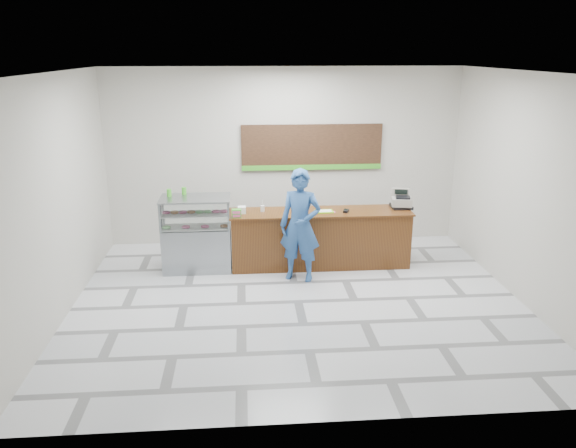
{
  "coord_description": "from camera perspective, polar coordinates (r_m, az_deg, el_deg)",
  "views": [
    {
      "loc": [
        -0.8,
        -8.04,
        3.8
      ],
      "look_at": [
        -0.09,
        0.9,
        1.01
      ],
      "focal_mm": 35.0,
      "sensor_mm": 36.0,
      "label": 1
    }
  ],
  "objects": [
    {
      "name": "floor",
      "position": [
        8.93,
        1.04,
        -7.89
      ],
      "size": [
        7.0,
        7.0,
        0.0
      ],
      "primitive_type": "plane",
      "color": "silver",
      "rests_on": "ground"
    },
    {
      "name": "sales_counter",
      "position": [
        10.22,
        3.29,
        -1.46
      ],
      "size": [
        3.26,
        0.76,
        1.03
      ],
      "color": "#603312",
      "rests_on": "floor"
    },
    {
      "name": "display_case",
      "position": [
        10.12,
        -9.25,
        -0.91
      ],
      "size": [
        1.22,
        0.72,
        1.33
      ],
      "color": "gray",
      "rests_on": "floor"
    },
    {
      "name": "back_wall",
      "position": [
        11.25,
        -0.4,
        6.81
      ],
      "size": [
        7.0,
        0.0,
        7.0
      ],
      "primitive_type": "plane",
      "rotation": [
        1.57,
        0.0,
        0.0
      ],
      "color": "beige",
      "rests_on": "floor"
    },
    {
      "name": "straw_cup",
      "position": [
        10.03,
        -2.61,
        1.58
      ],
      "size": [
        0.07,
        0.07,
        0.11
      ],
      "primitive_type": "cylinder",
      "color": "silver",
      "rests_on": "sales_counter"
    },
    {
      "name": "green_cup_right",
      "position": [
        10.17,
        -10.52,
        3.33
      ],
      "size": [
        0.08,
        0.08,
        0.13
      ],
      "primitive_type": "cylinder",
      "color": "green",
      "rests_on": "display_case"
    },
    {
      "name": "promo_box",
      "position": [
        9.7,
        -5.25,
        1.09
      ],
      "size": [
        0.16,
        0.11,
        0.14
      ],
      "primitive_type": "cube",
      "rotation": [
        0.0,
        0.0,
        -0.01
      ],
      "color": "green",
      "rests_on": "sales_counter"
    },
    {
      "name": "donut_decal",
      "position": [
        10.03,
        4.4,
        1.23
      ],
      "size": [
        0.16,
        0.16,
        0.0
      ],
      "primitive_type": "cylinder",
      "color": "#D55285",
      "rests_on": "sales_counter"
    },
    {
      "name": "customer",
      "position": [
        9.46,
        1.25,
        -0.15
      ],
      "size": [
        0.82,
        0.67,
        1.92
      ],
      "primitive_type": "imported",
      "rotation": [
        0.0,
        0.0,
        -0.34
      ],
      "color": "#295390",
      "rests_on": "floor"
    },
    {
      "name": "cash_register",
      "position": [
        10.45,
        11.44,
        2.31
      ],
      "size": [
        0.42,
        0.44,
        0.34
      ],
      "rotation": [
        0.0,
        0.0,
        -0.19
      ],
      "color": "black",
      "rests_on": "sales_counter"
    },
    {
      "name": "card_terminal",
      "position": [
        10.05,
        5.92,
        1.34
      ],
      "size": [
        0.13,
        0.18,
        0.04
      ],
      "primitive_type": "cube",
      "rotation": [
        0.0,
        0.0,
        -0.37
      ],
      "color": "black",
      "rests_on": "sales_counter"
    },
    {
      "name": "menu_board",
      "position": [
        11.23,
        2.44,
        7.72
      ],
      "size": [
        2.8,
        0.06,
        0.9
      ],
      "color": "black",
      "rests_on": "back_wall"
    },
    {
      "name": "green_cup_left",
      "position": [
        10.09,
        -11.99,
        3.13
      ],
      "size": [
        0.08,
        0.08,
        0.13
      ],
      "primitive_type": "cylinder",
      "color": "green",
      "rests_on": "display_case"
    },
    {
      "name": "serving_tray",
      "position": [
        10.04,
        3.7,
        1.3
      ],
      "size": [
        0.33,
        0.24,
        0.02
      ],
      "rotation": [
        0.0,
        0.0,
        0.05
      ],
      "color": "#78DC0C",
      "rests_on": "sales_counter"
    },
    {
      "name": "napkin_box",
      "position": [
        9.95,
        -4.72,
        1.44
      ],
      "size": [
        0.15,
        0.15,
        0.12
      ],
      "primitive_type": "cube",
      "rotation": [
        0.0,
        0.0,
        0.04
      ],
      "color": "white",
      "rests_on": "sales_counter"
    },
    {
      "name": "ceiling",
      "position": [
        8.08,
        1.18,
        15.17
      ],
      "size": [
        7.0,
        7.0,
        0.0
      ],
      "primitive_type": "plane",
      "rotation": [
        3.14,
        0.0,
        0.0
      ],
      "color": "silver",
      "rests_on": "back_wall"
    }
  ]
}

